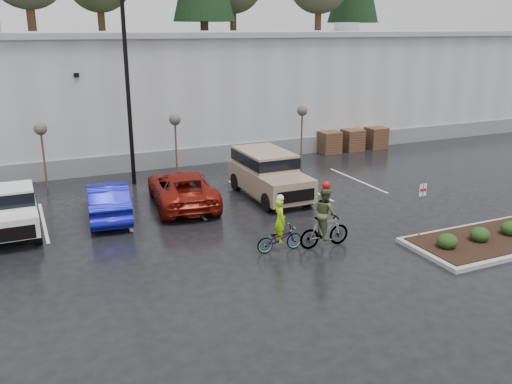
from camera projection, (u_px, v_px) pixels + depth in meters
name	position (u px, v px, depth m)	size (l,w,h in m)	color
ground	(332.00, 261.00, 18.03)	(120.00, 120.00, 0.00)	black
warehouse	(158.00, 87.00, 36.13)	(60.50, 15.50, 7.20)	#AFB1B3
wooded_ridge	(103.00, 72.00, 56.38)	(80.00, 25.00, 6.00)	#223817
lamppost	(126.00, 67.00, 25.25)	(0.50, 1.00, 9.22)	black
sapling_west	(41.00, 132.00, 25.41)	(0.60, 0.60, 3.20)	#502E20
sapling_mid	(175.00, 123.00, 27.97)	(0.60, 0.60, 3.20)	#502E20
sapling_east	(302.00, 114.00, 30.93)	(0.60, 0.60, 3.20)	#502E20
pallet_stack_a	(329.00, 142.00, 33.38)	(1.20, 1.20, 1.35)	#502E20
pallet_stack_b	(352.00, 140.00, 34.05)	(1.20, 1.20, 1.35)	#502E20
pallet_stack_c	(376.00, 138.00, 34.76)	(1.20, 1.20, 1.35)	#502E20
curb_island	(509.00, 237.00, 19.89)	(8.00, 3.00, 0.15)	gray
mulch_bed	(510.00, 235.00, 19.86)	(7.60, 2.60, 0.04)	black
shrub_a	(447.00, 241.00, 18.61)	(0.70, 0.70, 0.52)	black
shrub_b	(480.00, 235.00, 19.20)	(0.70, 0.70, 0.52)	black
shrub_c	(511.00, 228.00, 19.79)	(0.70, 0.70, 0.52)	black
fire_lane_sign	(422.00, 205.00, 19.29)	(0.30, 0.05, 2.20)	gray
pickup_white	(7.00, 206.00, 20.46)	(2.10, 5.20, 1.96)	silver
car_blue	(108.00, 200.00, 21.95)	(1.58, 4.54, 1.50)	#0C0E8C
car_red	(182.00, 188.00, 23.52)	(2.50, 5.43, 1.51)	maroon
suv_tan	(270.00, 175.00, 24.55)	(2.20, 5.10, 2.06)	tan
cyclist_hivis	(280.00, 233.00, 18.67)	(1.70, 0.64, 2.05)	#3F3F44
cyclist_olive	(325.00, 223.00, 18.95)	(1.87, 0.90, 2.42)	#3F3F44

